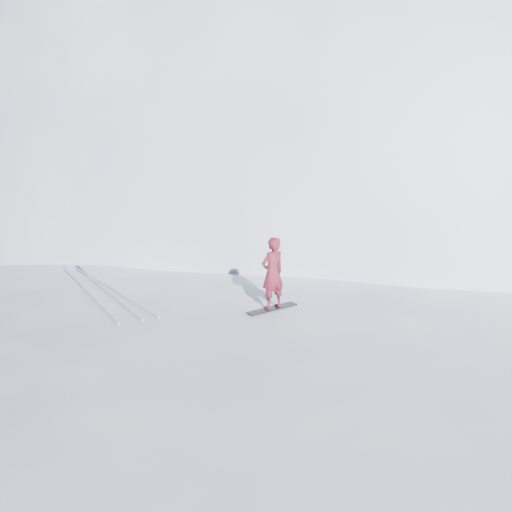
# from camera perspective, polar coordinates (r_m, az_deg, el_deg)

# --- Properties ---
(ground) EXTENTS (400.00, 400.00, 0.00)m
(ground) POSITION_cam_1_polar(r_m,az_deg,el_deg) (12.74, -3.87, -18.99)
(ground) COLOR white
(ground) RESTS_ON ground
(near_ridge) EXTENTS (36.00, 28.00, 4.80)m
(near_ridge) POSITION_cam_1_polar(r_m,az_deg,el_deg) (15.51, -4.10, -12.80)
(near_ridge) COLOR white
(near_ridge) RESTS_ON ground
(summit_peak) EXTENTS (60.00, 56.00, 56.00)m
(summit_peak) POSITION_cam_1_polar(r_m,az_deg,el_deg) (44.82, 11.74, 4.09)
(summit_peak) COLOR white
(summit_peak) RESTS_ON ground
(peak_shoulder) EXTENTS (28.00, 24.00, 18.00)m
(peak_shoulder) POSITION_cam_1_polar(r_m,az_deg,el_deg) (33.79, 0.77, 1.50)
(peak_shoulder) COLOR white
(peak_shoulder) RESTS_ON ground
(wind_bumps) EXTENTS (16.00, 14.40, 1.00)m
(wind_bumps) POSITION_cam_1_polar(r_m,az_deg,el_deg) (14.37, -8.97, -15.16)
(wind_bumps) COLOR white
(wind_bumps) RESTS_ON ground
(snowboard) EXTENTS (1.43, 0.60, 0.02)m
(snowboard) POSITION_cam_1_polar(r_m,az_deg,el_deg) (13.83, 1.65, -5.26)
(snowboard) COLOR black
(snowboard) RESTS_ON near_ridge
(snowboarder) EXTENTS (0.72, 0.56, 1.74)m
(snowboarder) POSITION_cam_1_polar(r_m,az_deg,el_deg) (13.58, 1.67, -1.72)
(snowboarder) COLOR maroon
(snowboarder) RESTS_ON snowboard
(board_tracks) EXTENTS (1.63, 5.97, 0.04)m
(board_tracks) POSITION_cam_1_polar(r_m,az_deg,el_deg) (15.98, -15.28, -3.17)
(board_tracks) COLOR silver
(board_tracks) RESTS_ON ground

